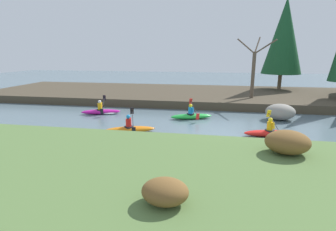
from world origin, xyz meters
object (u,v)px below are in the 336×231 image
Objects in this scene: kayaker_far_back at (103,111)px; kayaker_trailing at (130,129)px; kayaker_lead at (273,133)px; boulder_midstream at (280,112)px; kayaker_middle at (192,116)px.

kayaker_trailing is at bearing -66.88° from kayaker_far_back.
kayaker_lead is at bearing -33.98° from kayaker_far_back.
kayaker_far_back is 1.50× the size of boulder_midstream.
kayaker_middle is (-4.47, 2.94, 0.02)m from kayaker_lead.
kayaker_lead and kayaker_far_back have the same top height.
kayaker_middle is at bearing -19.81° from kayaker_far_back.
kayaker_lead is 1.52× the size of boulder_midstream.
kayaker_lead is at bearing -107.52° from boulder_midstream.
boulder_midstream is (5.63, 0.76, 0.30)m from kayaker_middle.
kayaker_far_back is (-10.77, 3.21, 0.00)m from kayaker_lead.
boulder_midstream is (8.64, 4.35, 0.30)m from kayaker_trailing.
kayaker_far_back is (-3.30, 3.86, -0.02)m from kayaker_trailing.
kayaker_lead and kayaker_middle have the same top height.
boulder_midstream is at bearing -11.05° from kayaker_middle.
kayaker_trailing is at bearing -148.69° from kayaker_middle.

